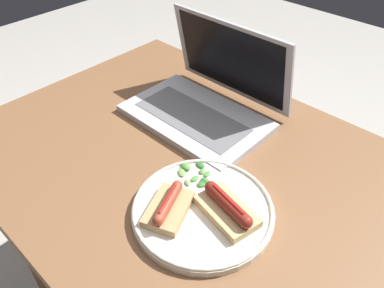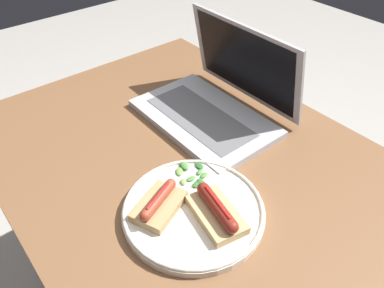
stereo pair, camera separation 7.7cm
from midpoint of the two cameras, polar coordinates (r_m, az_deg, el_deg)
name	(u,v)px [view 2 (the right image)]	position (r m, az deg, el deg)	size (l,w,h in m)	color
desk	(193,193)	(0.89, 2.70, -7.56)	(1.03, 0.74, 0.78)	brown
laptop	(215,102)	(0.93, 5.98, 6.30)	(0.35, 0.26, 0.22)	#B7B7BC
plate	(193,210)	(0.71, 3.37, -10.21)	(0.27, 0.27, 0.02)	silver
sausage_toast_left	(217,211)	(0.68, 7.03, -10.32)	(0.13, 0.09, 0.04)	tan
sausage_toast_middle	(159,204)	(0.69, -1.90, -9.25)	(0.10, 0.12, 0.04)	tan
salad_pile	(193,175)	(0.76, 2.97, -4.81)	(0.08, 0.07, 0.01)	#4C8E3D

